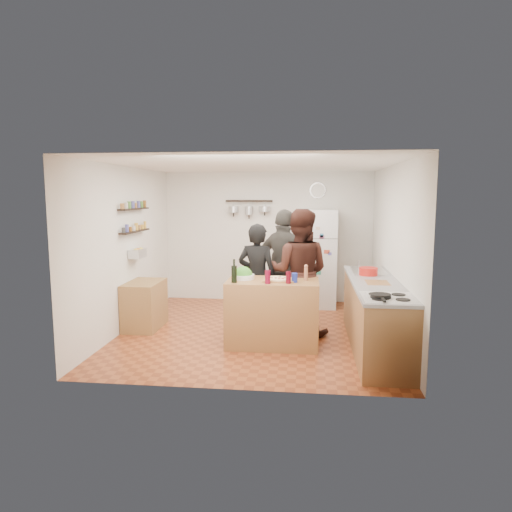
# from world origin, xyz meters

# --- Properties ---
(room_shell) EXTENTS (4.20, 4.20, 4.20)m
(room_shell) POSITION_xyz_m (0.00, 0.39, 1.25)
(room_shell) COLOR brown
(room_shell) RESTS_ON ground
(prep_island) EXTENTS (1.25, 0.72, 0.91)m
(prep_island) POSITION_xyz_m (0.31, -0.57, 0.46)
(prep_island) COLOR olive
(prep_island) RESTS_ON floor
(pizza_board) EXTENTS (0.42, 0.34, 0.02)m
(pizza_board) POSITION_xyz_m (0.39, -0.59, 0.92)
(pizza_board) COLOR #8F5E34
(pizza_board) RESTS_ON prep_island
(pizza) EXTENTS (0.34, 0.34, 0.02)m
(pizza) POSITION_xyz_m (0.39, -0.59, 0.94)
(pizza) COLOR beige
(pizza) RESTS_ON pizza_board
(salad_bowl) EXTENTS (0.32, 0.32, 0.06)m
(salad_bowl) POSITION_xyz_m (-0.11, -0.52, 0.94)
(salad_bowl) COLOR silver
(salad_bowl) RESTS_ON prep_island
(wine_bottle) EXTENTS (0.07, 0.07, 0.23)m
(wine_bottle) POSITION_xyz_m (-0.19, -0.79, 1.02)
(wine_bottle) COLOR black
(wine_bottle) RESTS_ON prep_island
(wine_glass_near) EXTENTS (0.07, 0.07, 0.18)m
(wine_glass_near) POSITION_xyz_m (0.26, -0.81, 1.00)
(wine_glass_near) COLOR maroon
(wine_glass_near) RESTS_ON prep_island
(wine_glass_far) EXTENTS (0.07, 0.07, 0.16)m
(wine_glass_far) POSITION_xyz_m (0.53, -0.77, 0.99)
(wine_glass_far) COLOR #4E0613
(wine_glass_far) RESTS_ON prep_island
(pepper_mill) EXTENTS (0.05, 0.05, 0.17)m
(pepper_mill) POSITION_xyz_m (0.76, -0.52, 1.00)
(pepper_mill) COLOR #9E6042
(pepper_mill) RESTS_ON prep_island
(salt_canister) EXTENTS (0.08, 0.08, 0.13)m
(salt_canister) POSITION_xyz_m (0.61, -0.69, 0.97)
(salt_canister) COLOR navy
(salt_canister) RESTS_ON prep_island
(person_left) EXTENTS (0.67, 0.51, 1.65)m
(person_left) POSITION_xyz_m (0.03, 0.02, 0.83)
(person_left) COLOR black
(person_left) RESTS_ON floor
(person_center) EXTENTS (1.02, 0.85, 1.87)m
(person_center) POSITION_xyz_m (0.66, -0.02, 0.93)
(person_center) COLOR black
(person_center) RESTS_ON floor
(person_back) EXTENTS (1.17, 0.87, 1.85)m
(person_back) POSITION_xyz_m (0.41, 0.50, 0.92)
(person_back) COLOR #312F2B
(person_back) RESTS_ON floor
(counter_run) EXTENTS (0.63, 2.63, 0.90)m
(counter_run) POSITION_xyz_m (1.70, -0.55, 0.45)
(counter_run) COLOR #9E7042
(counter_run) RESTS_ON floor
(stove_top) EXTENTS (0.60, 0.62, 0.02)m
(stove_top) POSITION_xyz_m (1.70, -1.50, 0.91)
(stove_top) COLOR white
(stove_top) RESTS_ON counter_run
(skillet) EXTENTS (0.23, 0.23, 0.04)m
(skillet) POSITION_xyz_m (1.60, -1.54, 0.94)
(skillet) COLOR black
(skillet) RESTS_ON stove_top
(sink) EXTENTS (0.50, 0.80, 0.03)m
(sink) POSITION_xyz_m (1.70, 0.30, 0.92)
(sink) COLOR silver
(sink) RESTS_ON counter_run
(cutting_board) EXTENTS (0.30, 0.40, 0.02)m
(cutting_board) POSITION_xyz_m (1.70, -0.63, 0.91)
(cutting_board) COLOR olive
(cutting_board) RESTS_ON counter_run
(red_bowl) EXTENTS (0.26, 0.26, 0.11)m
(red_bowl) POSITION_xyz_m (1.65, -0.08, 0.97)
(red_bowl) COLOR red
(red_bowl) RESTS_ON counter_run
(fridge) EXTENTS (0.70, 0.68, 1.80)m
(fridge) POSITION_xyz_m (0.95, 1.75, 0.90)
(fridge) COLOR white
(fridge) RESTS_ON floor
(wall_clock) EXTENTS (0.30, 0.03, 0.30)m
(wall_clock) POSITION_xyz_m (0.95, 2.08, 2.15)
(wall_clock) COLOR silver
(wall_clock) RESTS_ON back_wall
(spice_shelf_lower) EXTENTS (0.12, 1.00, 0.02)m
(spice_shelf_lower) POSITION_xyz_m (-1.93, 0.20, 1.50)
(spice_shelf_lower) COLOR black
(spice_shelf_lower) RESTS_ON left_wall
(spice_shelf_upper) EXTENTS (0.12, 1.00, 0.02)m
(spice_shelf_upper) POSITION_xyz_m (-1.93, 0.20, 1.85)
(spice_shelf_upper) COLOR black
(spice_shelf_upper) RESTS_ON left_wall
(produce_basket) EXTENTS (0.18, 0.35, 0.14)m
(produce_basket) POSITION_xyz_m (-1.90, 0.20, 1.15)
(produce_basket) COLOR silver
(produce_basket) RESTS_ON left_wall
(side_table) EXTENTS (0.50, 0.80, 0.73)m
(side_table) POSITION_xyz_m (-1.74, 0.01, 0.36)
(side_table) COLOR #AD8548
(side_table) RESTS_ON floor
(pot_rack) EXTENTS (0.90, 0.04, 0.04)m
(pot_rack) POSITION_xyz_m (-0.35, 2.00, 1.95)
(pot_rack) COLOR black
(pot_rack) RESTS_ON back_wall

